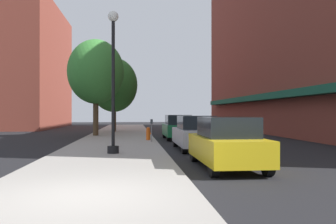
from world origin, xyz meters
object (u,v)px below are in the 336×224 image
fire_hydrant (148,133)px  tree_near (114,85)px  car_silver (195,133)px  tree_mid (96,72)px  parking_meter_near (152,128)px  lamppost (113,79)px  car_yellow (226,143)px  car_green (178,127)px

fire_hydrant → tree_near: 11.69m
car_silver → tree_mid: bearing=119.0°
tree_mid → car_silver: (5.78, -9.81, -4.04)m
parking_meter_near → tree_mid: 8.34m
fire_hydrant → lamppost: bearing=-103.8°
lamppost → fire_hydrant: size_ratio=7.47×
car_yellow → car_green: (0.00, 12.62, 0.00)m
car_silver → fire_hydrant: bearing=111.1°
tree_mid → car_green: tree_mid is taller
lamppost → fire_hydrant: (1.76, 7.14, -2.68)m
fire_hydrant → tree_near: tree_near is taller
parking_meter_near → tree_mid: bearing=121.3°
tree_near → tree_mid: 6.01m
fire_hydrant → car_green: 2.82m
lamppost → parking_meter_near: bearing=71.6°
tree_near → car_silver: (4.76, -15.71, -3.53)m
parking_meter_near → car_yellow: size_ratio=0.30×
car_silver → lamppost: bearing=-152.3°
fire_hydrant → tree_near: size_ratio=0.12×
parking_meter_near → car_silver: bearing=-61.0°
tree_near → fire_hydrant: bearing=-75.9°
lamppost → car_yellow: size_ratio=1.37×
lamppost → tree_near: (-0.93, 17.85, 1.14)m
lamppost → car_yellow: lamppost is taller
lamppost → car_silver: lamppost is taller
car_green → tree_near: bearing=116.4°
lamppost → parking_meter_near: (1.89, 5.66, -2.25)m
parking_meter_near → fire_hydrant: bearing=94.9°
car_green → fire_hydrant: bearing=-139.8°
tree_mid → car_silver: bearing=-59.5°
tree_mid → car_yellow: size_ratio=1.66×
fire_hydrant → parking_meter_near: (0.13, -1.49, 0.43)m
fire_hydrant → car_silver: (2.08, -5.00, 0.29)m
tree_near → car_green: 10.64m
fire_hydrant → car_green: size_ratio=0.18×
tree_mid → car_green: (5.78, -2.93, -4.04)m
tree_mid → parking_meter_near: bearing=-58.7°
car_yellow → tree_near: bearing=100.5°
tree_mid → tree_near: bearing=80.2°
fire_hydrant → tree_mid: tree_mid is taller
lamppost → tree_mid: 12.22m
car_green → car_silver: bearing=-91.9°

